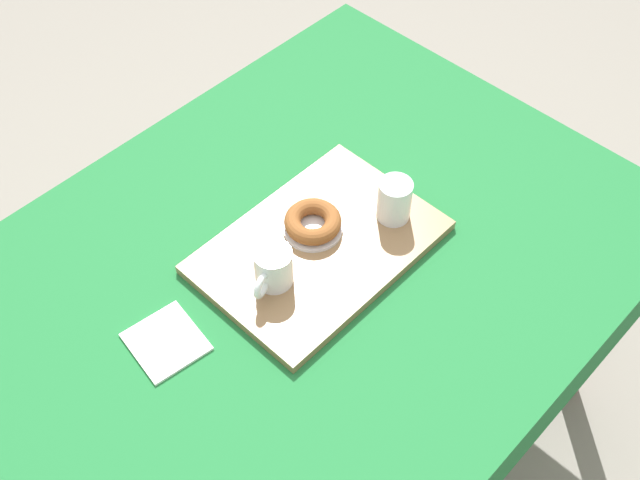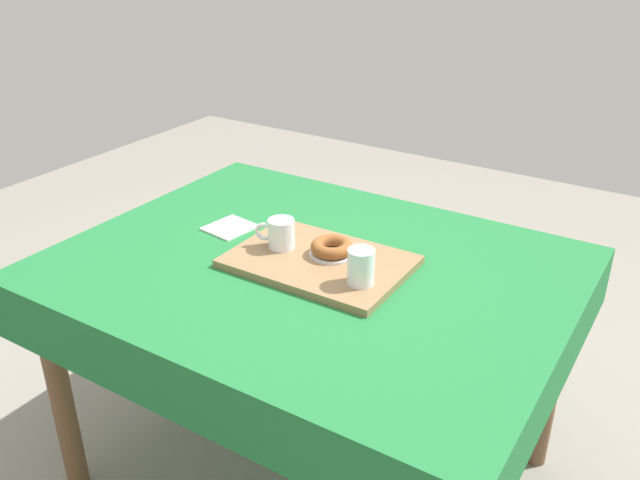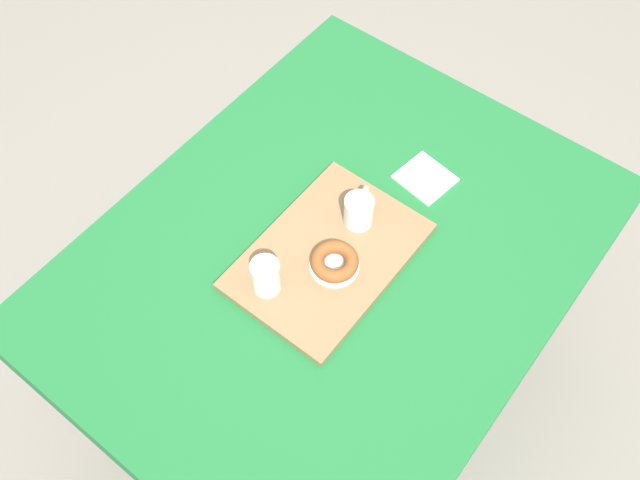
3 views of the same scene
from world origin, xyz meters
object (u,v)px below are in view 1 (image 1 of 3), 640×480
(water_glass_near, at_px, (394,202))
(paper_napkin, at_px, (166,342))
(dining_table, at_px, (310,285))
(donut_plate_left, at_px, (313,228))
(serving_tray, at_px, (319,247))
(sugar_donut_left, at_px, (313,222))
(tea_mug_left, at_px, (273,269))

(water_glass_near, xyz_separation_m, paper_napkin, (0.50, -0.11, -0.06))
(dining_table, bearing_deg, donut_plate_left, -141.98)
(serving_tray, relative_size, donut_plate_left, 3.86)
(donut_plate_left, height_order, sugar_donut_left, sugar_donut_left)
(donut_plate_left, distance_m, paper_napkin, 0.37)
(serving_tray, xyz_separation_m, water_glass_near, (-0.16, 0.06, 0.05))
(serving_tray, xyz_separation_m, donut_plate_left, (-0.02, -0.03, 0.01))
(serving_tray, xyz_separation_m, paper_napkin, (0.35, -0.05, -0.01))
(dining_table, distance_m, sugar_donut_left, 0.15)
(serving_tray, distance_m, sugar_donut_left, 0.05)
(tea_mug_left, xyz_separation_m, water_glass_near, (-0.28, 0.06, 0.00))
(tea_mug_left, relative_size, paper_napkin, 0.83)
(serving_tray, bearing_deg, dining_table, 0.95)
(dining_table, xyz_separation_m, paper_napkin, (0.32, -0.05, 0.10))
(dining_table, distance_m, water_glass_near, 0.25)
(tea_mug_left, relative_size, donut_plate_left, 0.90)
(tea_mug_left, height_order, paper_napkin, tea_mug_left)
(tea_mug_left, distance_m, donut_plate_left, 0.15)
(paper_napkin, bearing_deg, tea_mug_left, 166.43)
(dining_table, relative_size, serving_tray, 2.90)
(tea_mug_left, xyz_separation_m, sugar_donut_left, (-0.14, -0.04, -0.01))
(sugar_donut_left, bearing_deg, dining_table, 38.02)
(serving_tray, height_order, donut_plate_left, donut_plate_left)
(water_glass_near, bearing_deg, tea_mug_left, -11.31)
(water_glass_near, distance_m, sugar_donut_left, 0.17)
(dining_table, bearing_deg, sugar_donut_left, -141.98)
(tea_mug_left, height_order, water_glass_near, water_glass_near)
(donut_plate_left, xyz_separation_m, sugar_donut_left, (0.00, 0.00, 0.02))
(tea_mug_left, distance_m, water_glass_near, 0.29)
(dining_table, height_order, water_glass_near, water_glass_near)
(dining_table, xyz_separation_m, water_glass_near, (-0.18, 0.06, 0.16))
(paper_napkin, bearing_deg, dining_table, 170.79)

